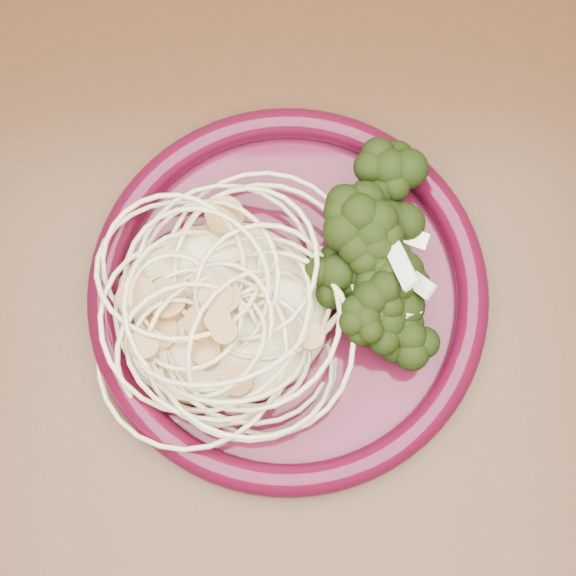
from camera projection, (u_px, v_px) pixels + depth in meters
The scene contains 6 objects.
dining_table at pixel (282, 257), 0.67m from camera, with size 1.20×0.80×0.75m.
dinner_plate at pixel (288, 292), 0.55m from camera, with size 0.34×0.34×0.02m.
spaghetti_pile at pixel (219, 308), 0.53m from camera, with size 0.15×0.13×0.03m, color beige.
scallop_cluster at pixel (214, 293), 0.49m from camera, with size 0.13×0.13×0.04m, color #AA824A, non-canonical shape.
broccoli_pile at pixel (372, 257), 0.53m from camera, with size 0.09×0.15×0.05m, color black.
onion_garnish at pixel (377, 242), 0.50m from camera, with size 0.06×0.10×0.06m, color white, non-canonical shape.
Camera 1 is at (-0.00, -0.20, 1.29)m, focal length 50.00 mm.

